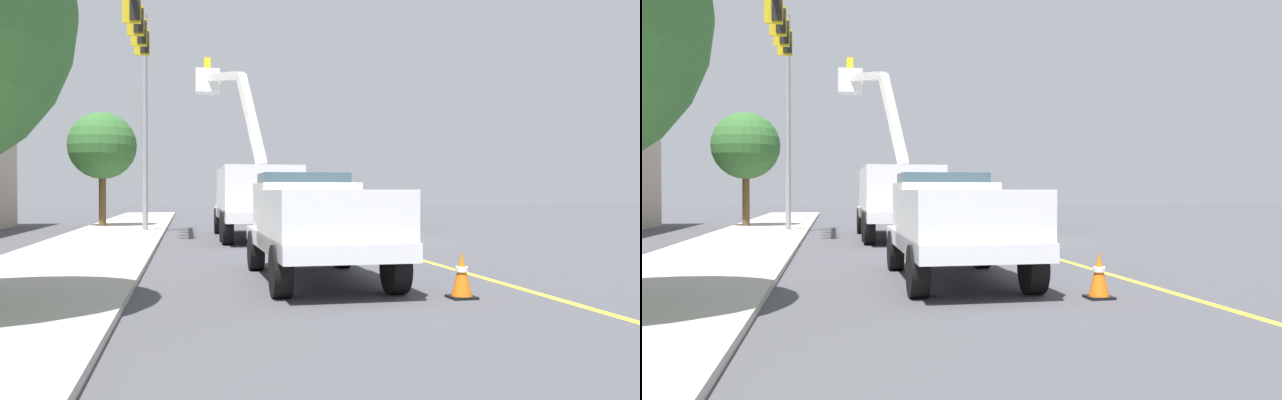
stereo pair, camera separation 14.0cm
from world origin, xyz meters
The scene contains 10 objects.
ground centered at (0.00, 0.00, 0.00)m, with size 120.00×120.00×0.00m, color #47474C.
sidewalk_far_side centered at (0.17, 8.29, 0.06)m, with size 60.00×3.60×0.12m, color #B2ADA3.
lane_centre_stripe centered at (0.00, 0.00, 0.00)m, with size 50.00×0.16×0.01m, color yellow.
utility_bucket_truck centered at (2.44, 3.22, 1.61)m, with size 8.25×3.37×6.83m.
service_pickup_truck centered at (-9.19, 3.43, 1.12)m, with size 5.64×2.29×2.06m.
passing_minivan centered at (8.16, -3.15, 0.97)m, with size 4.84×2.03×1.69m.
traffic_cone_leading centered at (-11.67, 1.66, 0.36)m, with size 0.40×0.40×0.73m.
traffic_cone_mid_front centered at (6.05, 1.29, 0.44)m, with size 0.40×0.40×0.88m.
traffic_signal_mast centered at (4.09, 7.19, 6.38)m, with size 7.28×0.66×8.98m.
street_tree_right centered at (10.07, 9.20, 3.79)m, with size 3.08×3.08×5.36m.
Camera 1 is at (-20.91, 6.07, 1.66)m, focal length 36.02 mm.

